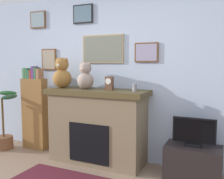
% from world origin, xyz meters
% --- Properties ---
extents(back_wall, '(5.20, 0.15, 2.60)m').
position_xyz_m(back_wall, '(-0.00, 2.00, 1.31)').
color(back_wall, silver).
rests_on(back_wall, ground_plane).
extents(fireplace, '(1.55, 0.61, 1.12)m').
position_xyz_m(fireplace, '(0.02, 1.66, 0.56)').
color(fireplace, '#7D694E').
rests_on(fireplace, ground_plane).
extents(bookshelf, '(0.46, 0.16, 1.46)m').
position_xyz_m(bookshelf, '(-1.27, 1.74, 0.68)').
color(bookshelf, brown).
rests_on(bookshelf, ground_plane).
extents(potted_plant, '(0.53, 0.57, 1.01)m').
position_xyz_m(potted_plant, '(-1.77, 1.49, 0.36)').
color(potted_plant, brown).
rests_on(potted_plant, ground_plane).
extents(tv_stand, '(0.71, 0.40, 0.45)m').
position_xyz_m(tv_stand, '(1.43, 1.64, 0.22)').
color(tv_stand, black).
rests_on(tv_stand, ground_plane).
extents(television, '(0.54, 0.14, 0.37)m').
position_xyz_m(television, '(1.43, 1.64, 0.62)').
color(television, black).
rests_on(television, tv_stand).
extents(candle_jar, '(0.06, 0.06, 0.11)m').
position_xyz_m(candle_jar, '(0.61, 1.65, 1.17)').
color(candle_jar, gray).
rests_on(candle_jar, fireplace).
extents(mantel_clock, '(0.11, 0.08, 0.20)m').
position_xyz_m(mantel_clock, '(0.23, 1.64, 1.22)').
color(mantel_clock, brown).
rests_on(mantel_clock, fireplace).
extents(teddy_bear_cream, '(0.30, 0.30, 0.48)m').
position_xyz_m(teddy_bear_cream, '(-0.61, 1.64, 1.33)').
color(teddy_bear_cream, olive).
rests_on(teddy_bear_cream, fireplace).
extents(teddy_bear_grey, '(0.25, 0.25, 0.41)m').
position_xyz_m(teddy_bear_grey, '(-0.18, 1.64, 1.30)').
color(teddy_bear_grey, '#A58F83').
rests_on(teddy_bear_grey, fireplace).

